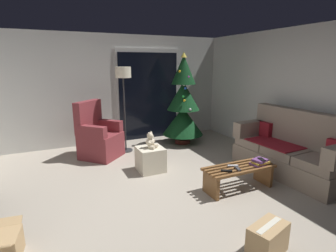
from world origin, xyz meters
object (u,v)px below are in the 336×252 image
at_px(remote_black, 227,171).
at_px(couch, 291,151).
at_px(remote_silver, 233,166).
at_px(coffee_table, 239,174).
at_px(teddy_bear_cream, 151,141).
at_px(armchair, 99,138).
at_px(cell_phone, 262,159).
at_px(ottoman, 150,159).
at_px(cardboard_box_taped_mid_floor, 268,239).
at_px(book_stack, 260,162).
at_px(christmas_tree, 183,105).
at_px(floor_lamp, 123,81).
at_px(remote_graphite, 238,169).

bearing_deg(remote_black, couch, -50.78).
bearing_deg(remote_silver, coffee_table, 87.73).
height_order(remote_silver, teddy_bear_cream, teddy_bear_cream).
bearing_deg(remote_black, armchair, 61.85).
bearing_deg(coffee_table, cell_phone, -16.35).
relative_size(coffee_table, armchair, 0.97).
bearing_deg(armchair, ottoman, -58.03).
distance_m(teddy_bear_cream, cardboard_box_taped_mid_floor, 2.48).
relative_size(remote_black, book_stack, 0.57).
relative_size(teddy_bear_cream, cardboard_box_taped_mid_floor, 0.59).
bearing_deg(christmas_tree, teddy_bear_cream, -136.24).
xyz_separation_m(coffee_table, cell_phone, (0.33, -0.10, 0.21)).
relative_size(coffee_table, cell_phone, 7.64).
relative_size(cell_phone, floor_lamp, 0.08).
height_order(coffee_table, remote_silver, remote_silver).
height_order(remote_graphite, remote_silver, same).
bearing_deg(teddy_bear_cream, christmas_tree, 43.76).
relative_size(couch, teddy_bear_cream, 6.92).
height_order(remote_silver, armchair, armchair).
bearing_deg(remote_black, remote_silver, -27.67).
bearing_deg(armchair, cell_phone, -50.79).
relative_size(couch, christmas_tree, 0.94).
bearing_deg(teddy_bear_cream, cell_phone, -45.64).
height_order(couch, armchair, armchair).
xyz_separation_m(book_stack, floor_lamp, (-1.37, 2.50, 1.10)).
distance_m(remote_graphite, cell_phone, 0.43).
bearing_deg(remote_silver, cardboard_box_taped_mid_floor, -2.70).
bearing_deg(remote_graphite, couch, -153.66).
xyz_separation_m(couch, cardboard_box_taped_mid_floor, (-1.83, -1.32, -0.24)).
xyz_separation_m(armchair, floor_lamp, (0.59, 0.12, 1.10)).
relative_size(remote_black, armchair, 0.14).
bearing_deg(armchair, remote_silver, -55.85).
distance_m(floor_lamp, cardboard_box_taped_mid_floor, 3.92).
xyz_separation_m(floor_lamp, ottoman, (0.10, -1.22, -1.29)).
relative_size(remote_silver, floor_lamp, 0.09).
height_order(coffee_table, armchair, armchair).
bearing_deg(floor_lamp, christmas_tree, -0.04).
bearing_deg(armchair, couch, -38.14).
xyz_separation_m(coffee_table, christmas_tree, (0.35, 2.43, 0.68)).
xyz_separation_m(remote_graphite, armchair, (-1.54, 2.39, 0.03)).
bearing_deg(floor_lamp, armchair, -168.15).
xyz_separation_m(remote_silver, cell_phone, (0.42, -0.14, 0.08)).
xyz_separation_m(coffee_table, cardboard_box_taped_mid_floor, (-0.64, -1.23, -0.09)).
bearing_deg(remote_black, book_stack, -57.04).
xyz_separation_m(remote_graphite, cardboard_box_taped_mid_floor, (-0.55, -1.15, -0.22)).
distance_m(remote_silver, remote_black, 0.23).
bearing_deg(couch, book_stack, -168.86).
bearing_deg(cell_phone, teddy_bear_cream, 149.37).
distance_m(couch, cardboard_box_taped_mid_floor, 2.27).
height_order(teddy_bear_cream, cardboard_box_taped_mid_floor, teddy_bear_cream).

